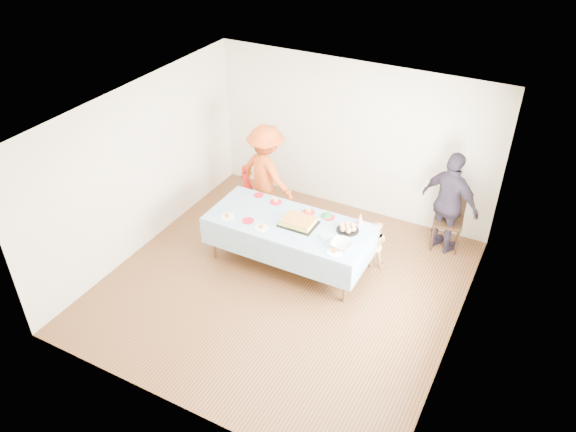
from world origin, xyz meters
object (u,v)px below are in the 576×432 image
Objects in this scene: party_table at (289,225)px; adult_left at (267,174)px; birthday_cake at (299,222)px; dining_chair at (450,213)px.

adult_left is at bearing 133.75° from party_table.
dining_chair reaches higher than birthday_cake.
birthday_cake is 2.53m from dining_chair.
birthday_cake is 0.52× the size of dining_chair.
party_table is at bearing 150.69° from adult_left.
adult_left reaches higher than birthday_cake.
birthday_cake is 0.31× the size of adult_left.
party_table is 1.38m from adult_left.
adult_left is at bearing -175.79° from dining_chair.
adult_left reaches higher than dining_chair.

